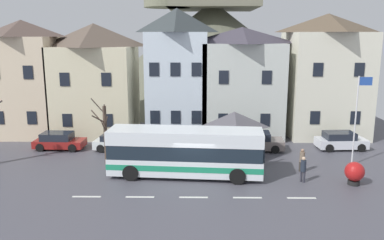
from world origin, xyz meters
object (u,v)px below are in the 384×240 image
Objects in this scene: hilltop_castle at (211,47)px; parked_car_01 at (341,141)px; townhouse_00 at (25,79)px; public_bench at (238,145)px; parked_car_03 at (120,142)px; pedestrian_02 at (303,167)px; townhouse_02 at (177,73)px; transit_bus at (186,153)px; harbour_buoy at (355,172)px; townhouse_01 at (96,80)px; flagpole at (357,114)px; parked_car_00 at (255,141)px; townhouse_04 at (325,75)px; pedestrian_01 at (238,153)px; bare_tree_00 at (105,132)px; parked_car_02 at (59,141)px; bus_shelter at (234,120)px; pedestrian_00 at (302,159)px; townhouse_03 at (241,82)px.

hilltop_castle reaches higher than parked_car_01.
townhouse_00 is 6.18× the size of public_bench.
pedestrian_02 is (12.58, -6.74, 0.30)m from parked_car_03.
townhouse_02 is at bearing 157.02° from parked_car_01.
transit_bus is 6.97× the size of harbour_buoy.
public_bench is at bearing 116.76° from pedestrian_02.
townhouse_01 reaches higher than flagpole.
townhouse_01 is 2.25× the size of parked_car_00.
transit_bus is at bearing -94.61° from hilltop_castle.
flagpole is at bearing -24.10° from townhouse_01.
townhouse_00 is 27.42m from flagpole.
townhouse_04 is 13.46m from pedestrian_01.
bare_tree_00 is (-4.59, -8.69, -3.29)m from townhouse_02.
parked_car_01 reaches higher than public_bench.
townhouse_04 is 9.28m from flagpole.
pedestrian_01 is 8.50m from flagpole.
parked_car_00 reaches higher than parked_car_02.
townhouse_02 reaches higher than townhouse_04.
bus_shelter is (4.47, -7.43, -2.63)m from townhouse_02.
parked_car_02 is (-22.31, -0.29, -0.03)m from parked_car_01.
parked_car_03 is (4.89, -0.31, -0.01)m from parked_car_02.
pedestrian_00 is at bearing -6.15° from bare_tree_00.
flagpole is (6.38, -3.55, 2.93)m from parked_car_00.
flagpole is at bearing -34.02° from townhouse_02.
pedestrian_00 is at bearing -158.72° from flagpole.
townhouse_04 is 11.24m from public_bench.
pedestrian_02 is at bearing -71.25° from parked_car_00.
pedestrian_02 is 13.38m from bare_tree_00.
parked_car_01 is (9.50, -25.68, -6.57)m from hilltop_castle.
townhouse_03 is 7.07m from public_bench.
flagpole is at bearing -72.98° from hilltop_castle.
townhouse_04 reaches higher than public_bench.
parked_car_02 is 2.43× the size of pedestrian_02.
parked_car_03 is 2.90× the size of harbour_buoy.
parked_car_00 reaches higher than parked_car_03.
pedestrian_00 is at bearing 77.63° from pedestrian_02.
townhouse_03 is at bearing -177.39° from townhouse_04.
townhouse_01 is 15.72m from pedestrian_01.
townhouse_03 is at bearing 72.12° from transit_bus.
pedestrian_00 reaches higher than parked_car_00.
parked_car_00 is (2.68, -26.02, -6.54)m from hilltop_castle.
public_bench is (-1.37, -0.35, -0.23)m from parked_car_00.
townhouse_03 is at bearing 35.57° from parked_car_03.
transit_bus is 2.75× the size of bus_shelter.
hilltop_castle is at bearing 95.57° from townhouse_03.
townhouse_00 is 13.44m from townhouse_02.
bus_shelter reaches higher than pedestrian_00.
townhouse_04 reaches higher than pedestrian_00.
pedestrian_00 reaches higher than parked_car_01.
parked_car_03 is (-4.28, -5.29, -4.93)m from townhouse_02.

